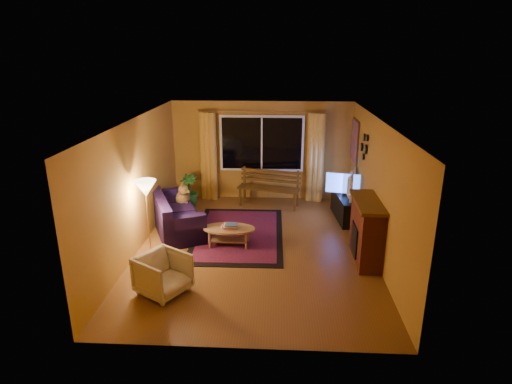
# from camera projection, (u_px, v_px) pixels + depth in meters

# --- Properties ---
(floor) EXTENTS (4.50, 6.00, 0.02)m
(floor) POSITION_uv_depth(u_px,v_px,m) (255.00, 248.00, 8.41)
(floor) COLOR brown
(floor) RESTS_ON ground
(ceiling) EXTENTS (4.50, 6.00, 0.02)m
(ceiling) POSITION_uv_depth(u_px,v_px,m) (255.00, 120.00, 7.62)
(ceiling) COLOR white
(ceiling) RESTS_ON ground
(wall_back) EXTENTS (4.50, 0.02, 2.50)m
(wall_back) POSITION_uv_depth(u_px,v_px,m) (262.00, 151.00, 10.87)
(wall_back) COLOR #B7822F
(wall_back) RESTS_ON ground
(wall_left) EXTENTS (0.02, 6.00, 2.50)m
(wall_left) POSITION_uv_depth(u_px,v_px,m) (137.00, 185.00, 8.13)
(wall_left) COLOR #B7822F
(wall_left) RESTS_ON ground
(wall_right) EXTENTS (0.02, 6.00, 2.50)m
(wall_right) POSITION_uv_depth(u_px,v_px,m) (377.00, 189.00, 7.90)
(wall_right) COLOR #B7822F
(wall_right) RESTS_ON ground
(window) EXTENTS (2.00, 0.02, 1.30)m
(window) POSITION_uv_depth(u_px,v_px,m) (262.00, 144.00, 10.74)
(window) COLOR black
(window) RESTS_ON wall_back
(curtain_rod) EXTENTS (3.20, 0.03, 0.03)m
(curtain_rod) POSITION_uv_depth(u_px,v_px,m) (262.00, 112.00, 10.44)
(curtain_rod) COLOR #BF8C3F
(curtain_rod) RESTS_ON wall_back
(curtain_left) EXTENTS (0.36, 0.36, 2.24)m
(curtain_left) POSITION_uv_depth(u_px,v_px,m) (208.00, 156.00, 10.85)
(curtain_left) COLOR gold
(curtain_left) RESTS_ON ground
(curtain_right) EXTENTS (0.36, 0.36, 2.24)m
(curtain_right) POSITION_uv_depth(u_px,v_px,m) (315.00, 158.00, 10.71)
(curtain_right) COLOR gold
(curtain_right) RESTS_ON ground
(bench) EXTENTS (1.58, 0.79, 0.46)m
(bench) POSITION_uv_depth(u_px,v_px,m) (269.00, 197.00, 10.57)
(bench) COLOR #442B0C
(bench) RESTS_ON ground
(potted_plant) EXTENTS (0.58, 0.58, 0.81)m
(potted_plant) POSITION_uv_depth(u_px,v_px,m) (189.00, 190.00, 10.54)
(potted_plant) COLOR #235B1E
(potted_plant) RESTS_ON ground
(sofa) EXTENTS (1.57, 2.16, 0.80)m
(sofa) POSITION_uv_depth(u_px,v_px,m) (176.00, 212.00, 9.12)
(sofa) COLOR #1A0D34
(sofa) RESTS_ON ground
(dog) EXTENTS (0.38, 0.46, 0.43)m
(dog) POSITION_uv_depth(u_px,v_px,m) (183.00, 196.00, 9.47)
(dog) COLOR brown
(dog) RESTS_ON sofa
(armchair) EXTENTS (0.93, 0.94, 0.72)m
(armchair) POSITION_uv_depth(u_px,v_px,m) (163.00, 272.00, 6.74)
(armchair) COLOR beige
(armchair) RESTS_ON ground
(floor_lamp) EXTENTS (0.27, 0.27, 1.44)m
(floor_lamp) POSITION_uv_depth(u_px,v_px,m) (148.00, 218.00, 7.96)
(floor_lamp) COLOR #BF8C3F
(floor_lamp) RESTS_ON ground
(rug) EXTENTS (1.87, 2.93, 0.02)m
(rug) POSITION_uv_depth(u_px,v_px,m) (238.00, 234.00, 9.00)
(rug) COLOR maroon
(rug) RESTS_ON ground
(coffee_table) EXTENTS (1.06, 1.06, 0.37)m
(coffee_table) POSITION_uv_depth(u_px,v_px,m) (229.00, 236.00, 8.45)
(coffee_table) COLOR #A97C4A
(coffee_table) RESTS_ON ground
(tv_console) EXTENTS (0.56, 1.37, 0.56)m
(tv_console) POSITION_uv_depth(u_px,v_px,m) (346.00, 207.00, 9.77)
(tv_console) COLOR black
(tv_console) RESTS_ON ground
(television) EXTENTS (0.35, 0.99, 0.57)m
(television) POSITION_uv_depth(u_px,v_px,m) (348.00, 183.00, 9.59)
(television) COLOR black
(television) RESTS_ON tv_console
(fireplace) EXTENTS (0.40, 1.20, 1.10)m
(fireplace) POSITION_uv_depth(u_px,v_px,m) (367.00, 232.00, 7.75)
(fireplace) COLOR maroon
(fireplace) RESTS_ON ground
(mirror_cluster) EXTENTS (0.06, 0.60, 0.56)m
(mirror_cluster) POSITION_uv_depth(u_px,v_px,m) (364.00, 145.00, 8.96)
(mirror_cluster) COLOR black
(mirror_cluster) RESTS_ON wall_right
(painting) EXTENTS (0.04, 0.76, 0.96)m
(painting) POSITION_uv_depth(u_px,v_px,m) (355.00, 141.00, 10.09)
(painting) COLOR #E2570D
(painting) RESTS_ON wall_right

